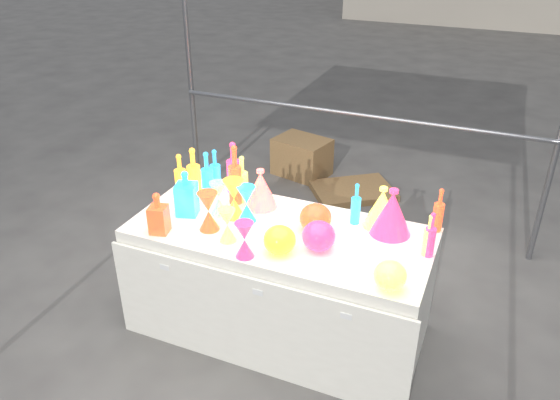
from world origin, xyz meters
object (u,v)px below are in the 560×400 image
at_px(bottle_0, 180,175).
at_px(display_table, 279,281).
at_px(cardboard_box_closed, 302,157).
at_px(hourglass_0, 208,211).
at_px(globe_0, 280,241).

bearing_deg(bottle_0, display_table, -11.18).
height_order(display_table, bottle_0, bottle_0).
height_order(cardboard_box_closed, hourglass_0, hourglass_0).
distance_m(display_table, hourglass_0, 0.65).
bearing_deg(display_table, globe_0, -66.68).
height_order(display_table, globe_0, globe_0).
height_order(cardboard_box_closed, bottle_0, bottle_0).
bearing_deg(globe_0, bottle_0, 156.85).
xyz_separation_m(hourglass_0, globe_0, (0.48, -0.07, -0.05)).
height_order(cardboard_box_closed, globe_0, globe_0).
relative_size(cardboard_box_closed, hourglass_0, 2.18).
height_order(hourglass_0, globe_0, hourglass_0).
xyz_separation_m(bottle_0, globe_0, (0.86, -0.37, -0.08)).
bearing_deg(hourglass_0, cardboard_box_closed, 97.63).
bearing_deg(cardboard_box_closed, bottle_0, -77.92).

